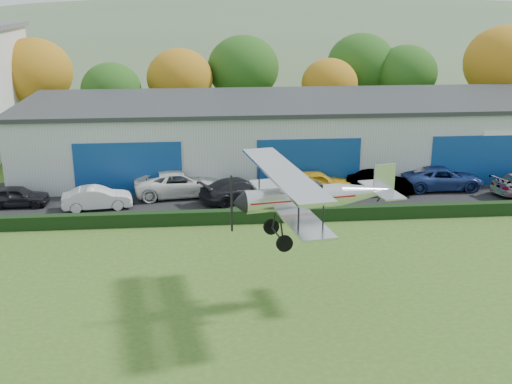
{
  "coord_description": "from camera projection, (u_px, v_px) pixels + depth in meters",
  "views": [
    {
      "loc": [
        -2.12,
        -17.89,
        12.9
      ],
      "look_at": [
        0.37,
        10.06,
        3.85
      ],
      "focal_mm": 43.56,
      "sensor_mm": 36.0,
      "label": 1
    }
  ],
  "objects": [
    {
      "name": "apron",
      "position": [
        281.0,
        195.0,
        41.25
      ],
      "size": [
        48.0,
        9.0,
        0.05
      ],
      "primitive_type": "cube",
      "color": "black",
      "rests_on": "ground"
    },
    {
      "name": "hedge",
      "position": [
        291.0,
        215.0,
        36.59
      ],
      "size": [
        46.0,
        0.6,
        0.8
      ],
      "primitive_type": "cube",
      "color": "black",
      "rests_on": "ground"
    },
    {
      "name": "hangar",
      "position": [
        296.0,
        133.0,
        47.23
      ],
      "size": [
        40.6,
        12.6,
        5.3
      ],
      "color": "#B2B7BC",
      "rests_on": "ground"
    },
    {
      "name": "tree_belt",
      "position": [
        232.0,
        74.0,
        57.96
      ],
      "size": [
        75.7,
        13.22,
        10.12
      ],
      "color": "#3D2614",
      "rests_on": "ground"
    },
    {
      "name": "distant_hills",
      "position": [
        192.0,
        100.0,
        157.45
      ],
      "size": [
        430.0,
        196.0,
        56.0
      ],
      "color": "#4C6642",
      "rests_on": "ground"
    },
    {
      "name": "car_0",
      "position": [
        17.0,
        196.0,
        38.91
      ],
      "size": [
        3.91,
        1.59,
        1.33
      ],
      "primitive_type": "imported",
      "rotation": [
        0.0,
        0.0,
        1.58
      ],
      "color": "black",
      "rests_on": "apron"
    },
    {
      "name": "car_1",
      "position": [
        97.0,
        198.0,
        38.46
      ],
      "size": [
        4.39,
        2.05,
        1.39
      ],
      "primitive_type": "imported",
      "rotation": [
        0.0,
        0.0,
        1.71
      ],
      "color": "silver",
      "rests_on": "apron"
    },
    {
      "name": "car_2",
      "position": [
        180.0,
        183.0,
        40.95
      ],
      "size": [
        6.28,
        3.51,
        1.66
      ],
      "primitive_type": "imported",
      "rotation": [
        0.0,
        0.0,
        1.7
      ],
      "color": "silver",
      "rests_on": "apron"
    },
    {
      "name": "car_3",
      "position": [
        239.0,
        190.0,
        39.94
      ],
      "size": [
        5.56,
        4.01,
        1.49
      ],
      "primitive_type": "imported",
      "rotation": [
        0.0,
        0.0,
        1.99
      ],
      "color": "black",
      "rests_on": "apron"
    },
    {
      "name": "car_4",
      "position": [
        316.0,
        182.0,
        41.2
      ],
      "size": [
        4.86,
        2.17,
        1.62
      ],
      "primitive_type": "imported",
      "rotation": [
        0.0,
        0.0,
        1.62
      ],
      "color": "gold",
      "rests_on": "apron"
    },
    {
      "name": "car_5",
      "position": [
        380.0,
        183.0,
        41.49
      ],
      "size": [
        4.66,
        2.74,
        1.45
      ],
      "primitive_type": "imported",
      "rotation": [
        0.0,
        0.0,
        1.28
      ],
      "color": "gray",
      "rests_on": "apron"
    },
    {
      "name": "car_6",
      "position": [
        442.0,
        178.0,
        42.37
      ],
      "size": [
        5.53,
        2.6,
        1.53
      ],
      "primitive_type": "imported",
      "rotation": [
        0.0,
        0.0,
        1.56
      ],
      "color": "navy",
      "rests_on": "apron"
    },
    {
      "name": "biplane",
      "position": [
        307.0,
        195.0,
        25.74
      ],
      "size": [
        7.25,
        8.29,
        3.08
      ],
      "rotation": [
        0.0,
        0.0,
        0.17
      ],
      "color": "silver"
    }
  ]
}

